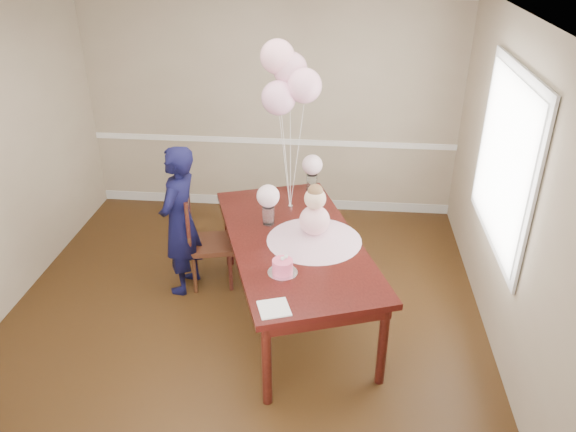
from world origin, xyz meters
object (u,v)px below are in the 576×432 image
(woman, at_px, (180,221))
(birthday_cake, at_px, (283,266))
(dining_table_top, at_px, (294,242))
(dining_chair_seat, at_px, (211,244))

(woman, bearing_deg, birthday_cake, 61.66)
(dining_table_top, distance_m, birthday_cake, 0.55)
(dining_table_top, height_order, dining_chair_seat, dining_table_top)
(dining_table_top, height_order, woman, woman)
(woman, bearing_deg, dining_chair_seat, 125.86)
(dining_table_top, distance_m, dining_chair_seat, 1.06)
(dining_chair_seat, distance_m, woman, 0.42)
(dining_table_top, bearing_deg, birthday_cake, -113.96)
(birthday_cake, bearing_deg, dining_chair_seat, 129.46)
(birthday_cake, xyz_separation_m, dining_chair_seat, (-0.83, 1.01, -0.45))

